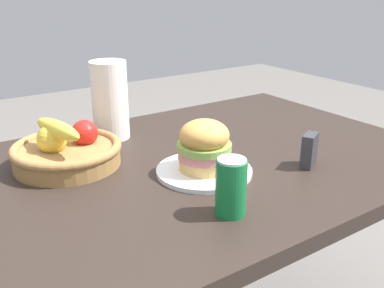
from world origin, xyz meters
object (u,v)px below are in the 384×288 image
(plate, at_px, (204,171))
(sandwich, at_px, (204,145))
(napkin_holder, at_px, (309,150))
(soda_can, at_px, (231,187))
(paper_towel_roll, at_px, (110,100))
(fruit_basket, at_px, (66,150))

(plate, xyz_separation_m, sandwich, (0.00, 0.00, 0.07))
(napkin_holder, bearing_deg, soda_can, 167.14)
(soda_can, xyz_separation_m, paper_towel_roll, (-0.00, 0.58, 0.06))
(fruit_basket, relative_size, napkin_holder, 3.22)
(plate, relative_size, sandwich, 1.78)
(sandwich, bearing_deg, soda_can, -110.74)
(plate, distance_m, soda_can, 0.22)
(plate, xyz_separation_m, paper_towel_roll, (-0.08, 0.38, 0.11))
(fruit_basket, distance_m, napkin_holder, 0.64)
(paper_towel_roll, height_order, napkin_holder, paper_towel_roll)
(fruit_basket, height_order, paper_towel_roll, paper_towel_roll)
(soda_can, height_order, napkin_holder, soda_can)
(plate, relative_size, soda_can, 1.96)
(napkin_holder, bearing_deg, sandwich, 128.37)
(plate, height_order, fruit_basket, fruit_basket)
(sandwich, relative_size, fruit_basket, 0.48)
(plate, bearing_deg, soda_can, -110.74)
(sandwich, bearing_deg, fruit_basket, 137.59)
(sandwich, xyz_separation_m, paper_towel_roll, (-0.08, 0.38, 0.04))
(plate, height_order, soda_can, soda_can)
(fruit_basket, height_order, napkin_holder, fruit_basket)
(plate, bearing_deg, napkin_holder, -24.99)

